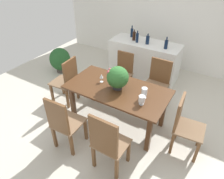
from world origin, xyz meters
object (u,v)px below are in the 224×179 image
object	(u,v)px
crystal_vase_center_near	(142,99)
wine_bottle_amber	(132,33)
crystal_vase_left	(144,92)
kitchen_counter	(144,60)
chair_near_right	(107,142)
wine_bottle_clear	(148,40)
dining_table	(117,93)
chair_far_left	(123,71)
wine_bottle_tall	(134,36)
potted_plant_floor	(60,60)
chair_far_right	(158,80)
wine_bottle_green	(137,38)
chair_near_left	(63,122)
chair_head_end	(67,80)
wine_glass	(101,76)
chair_foot_end	(184,123)
wine_bottle_dark	(166,44)
flower_centerpiece	(118,78)

from	to	relation	value
crystal_vase_center_near	wine_bottle_amber	world-z (taller)	wine_bottle_amber
crystal_vase_left	kitchen_counter	distance (m)	2.04
chair_near_right	wine_bottle_clear	bearing A→B (deg)	-76.75
dining_table	chair_near_right	size ratio (longest dim) A/B	1.68
chair_near_right	wine_bottle_clear	size ratio (longest dim) A/B	4.36
chair_near_right	chair_far_left	size ratio (longest dim) A/B	1.12
wine_bottle_tall	potted_plant_floor	bearing A→B (deg)	-151.95
dining_table	chair_far_right	xyz separation A→B (m)	(0.40, 0.96, -0.11)
chair_near_right	wine_bottle_amber	xyz separation A→B (m)	(-1.13, 2.95, 0.45)
dining_table	wine_bottle_green	size ratio (longest dim) A/B	6.42
chair_near_left	potted_plant_floor	world-z (taller)	chair_near_left
dining_table	crystal_vase_center_near	xyz separation A→B (m)	(0.53, -0.19, 0.20)
chair_near_right	chair_head_end	xyz separation A→B (m)	(-1.58, 0.97, -0.02)
wine_bottle_clear	wine_bottle_amber	size ratio (longest dim) A/B	0.86
chair_far_right	wine_glass	world-z (taller)	chair_far_right
chair_far_right	crystal_vase_center_near	xyz separation A→B (m)	(0.13, -1.14, 0.31)
chair_far_right	chair_foot_end	xyz separation A→B (m)	(0.79, -0.96, -0.00)
chair_foot_end	crystal_vase_center_near	world-z (taller)	chair_foot_end
dining_table	wine_bottle_clear	world-z (taller)	wine_bottle_clear
chair_foot_end	crystal_vase_center_near	xyz separation A→B (m)	(-0.66, -0.18, 0.32)
chair_foot_end	wine_bottle_amber	distance (m)	2.81
crystal_vase_center_near	wine_glass	world-z (taller)	wine_glass
chair_near_left	wine_bottle_dark	xyz separation A→B (m)	(0.64, 2.68, 0.46)
chair_near_left	chair_far_left	size ratio (longest dim) A/B	1.09
chair_far_right	wine_bottle_amber	xyz separation A→B (m)	(-1.13, 1.03, 0.48)
wine_glass	potted_plant_floor	size ratio (longest dim) A/B	0.24
kitchen_counter	wine_bottle_tall	bearing A→B (deg)	-177.03
crystal_vase_left	wine_bottle_amber	size ratio (longest dim) A/B	0.68
wine_bottle_clear	wine_bottle_tall	bearing A→B (deg)	172.48
wine_glass	wine_bottle_dark	xyz separation A→B (m)	(0.59, 1.68, 0.14)
chair_head_end	crystal_vase_center_near	bearing A→B (deg)	79.28
wine_glass	wine_bottle_dark	world-z (taller)	wine_bottle_dark
wine_bottle_clear	wine_bottle_amber	xyz separation A→B (m)	(-0.52, 0.23, 0.01)
wine_glass	wine_bottle_green	distance (m)	1.70
kitchen_counter	wine_bottle_tall	xyz separation A→B (m)	(-0.30, -0.02, 0.57)
chair_foot_end	potted_plant_floor	distance (m)	3.57
flower_centerpiece	crystal_vase_center_near	distance (m)	0.58
chair_head_end	wine_glass	distance (m)	0.89
chair_far_left	flower_centerpiece	xyz separation A→B (m)	(0.40, -0.95, 0.46)
chair_near_left	potted_plant_floor	distance (m)	2.65
chair_far_right	wine_bottle_tall	size ratio (longest dim) A/B	3.79
chair_far_right	wine_glass	distance (m)	1.24
crystal_vase_center_near	wine_bottle_tall	bearing A→B (deg)	119.23
chair_far_right	wine_bottle_amber	bearing A→B (deg)	138.97
crystal_vase_center_near	kitchen_counter	world-z (taller)	same
chair_far_right	wine_bottle_clear	xyz separation A→B (m)	(-0.61, 0.80, 0.47)
wine_bottle_clear	wine_bottle_green	distance (m)	0.25
flower_centerpiece	crystal_vase_center_near	xyz separation A→B (m)	(0.54, -0.19, -0.12)
dining_table	flower_centerpiece	distance (m)	0.32
flower_centerpiece	chair_near_left	bearing A→B (deg)	-112.02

